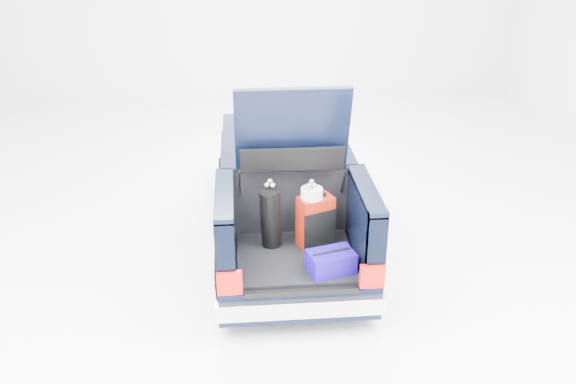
{
  "coord_description": "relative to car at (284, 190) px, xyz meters",
  "views": [
    {
      "loc": [
        -0.59,
        -7.4,
        4.23
      ],
      "look_at": [
        0.0,
        -0.5,
        0.93
      ],
      "focal_mm": 38.0,
      "sensor_mm": 36.0,
      "label": 1
    }
  ],
  "objects": [
    {
      "name": "ground",
      "position": [
        0.0,
        -0.11,
        -0.67
      ],
      "size": [
        14.0,
        14.0,
        0.0
      ],
      "primitive_type": "plane",
      "color": "white",
      "rests_on": "ground"
    },
    {
      "name": "car",
      "position": [
        0.0,
        0.0,
        0.0
      ],
      "size": [
        1.87,
        4.65,
        2.47
      ],
      "color": "black",
      "rests_on": "ground"
    },
    {
      "name": "red_suitcase",
      "position": [
        0.25,
        -1.36,
        0.23
      ],
      "size": [
        0.45,
        0.39,
        0.65
      ],
      "rotation": [
        0.0,
        0.0,
        0.37
      ],
      "color": "maroon",
      "rests_on": "car"
    },
    {
      "name": "black_golf_bag",
      "position": [
        -0.27,
        -1.37,
        0.31
      ],
      "size": [
        0.31,
        0.38,
        0.85
      ],
      "rotation": [
        0.0,
        0.0,
        -0.26
      ],
      "color": "black",
      "rests_on": "car"
    },
    {
      "name": "blue_golf_bag",
      "position": [
        0.2,
        -1.37,
        0.3
      ],
      "size": [
        0.26,
        0.26,
        0.83
      ],
      "rotation": [
        0.0,
        0.0,
        0.06
      ],
      "color": "black",
      "rests_on": "car"
    },
    {
      "name": "blue_duffel",
      "position": [
        0.35,
        -1.94,
        0.05
      ],
      "size": [
        0.56,
        0.44,
        0.26
      ],
      "rotation": [
        0.0,
        0.0,
        0.27
      ],
      "color": "#130571",
      "rests_on": "car"
    }
  ]
}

